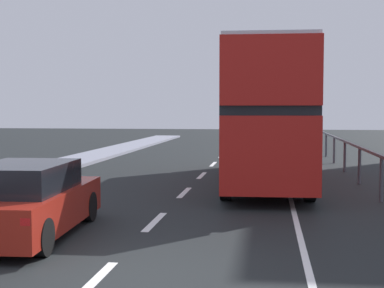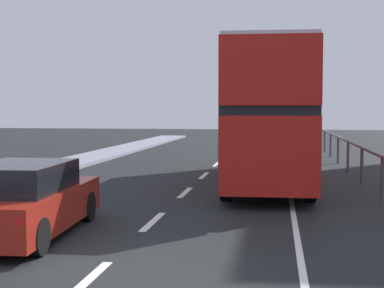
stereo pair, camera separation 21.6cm
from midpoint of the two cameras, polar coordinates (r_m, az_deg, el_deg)
name	(u,v)px [view 1 (the left image)]	position (r m, az deg, el deg)	size (l,w,h in m)	color
ground_plane	(100,279)	(8.38, -10.26, -13.64)	(73.81, 120.00, 0.10)	black
lane_paint_markings	(248,191)	(16.44, 5.51, -4.89)	(3.18, 46.00, 0.01)	silver
bridge_side_railing	(370,159)	(16.90, 17.65, -1.46)	(0.10, 42.00, 1.23)	#484850
double_decker_bus_red	(264,114)	(18.10, 7.15, 3.16)	(2.82, 10.29, 4.29)	#B21B15
hatchback_car_near	(26,201)	(11.00, -17.42, -5.68)	(2.05, 4.37, 1.42)	maroon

